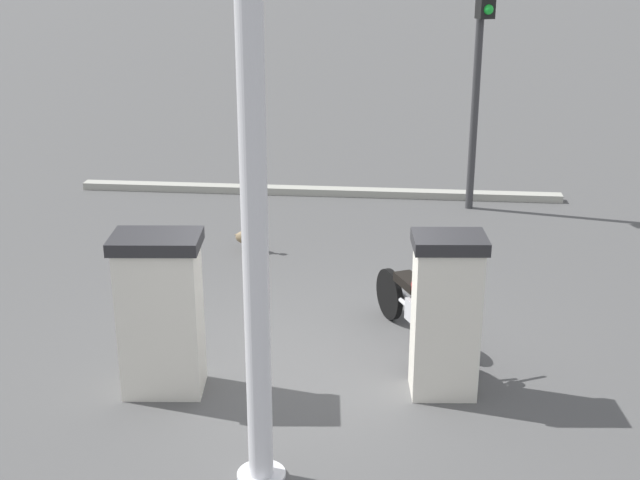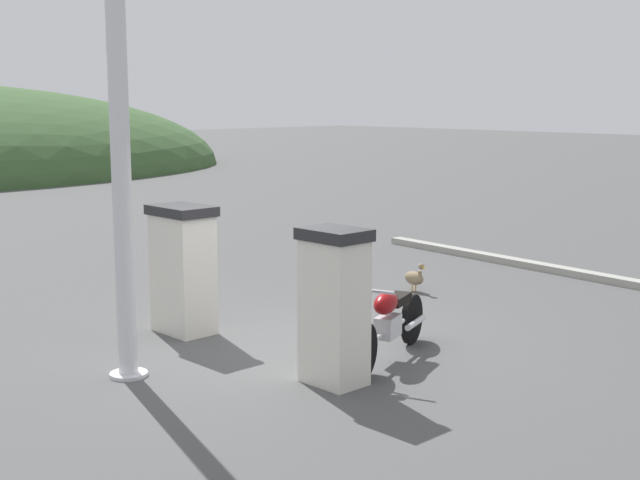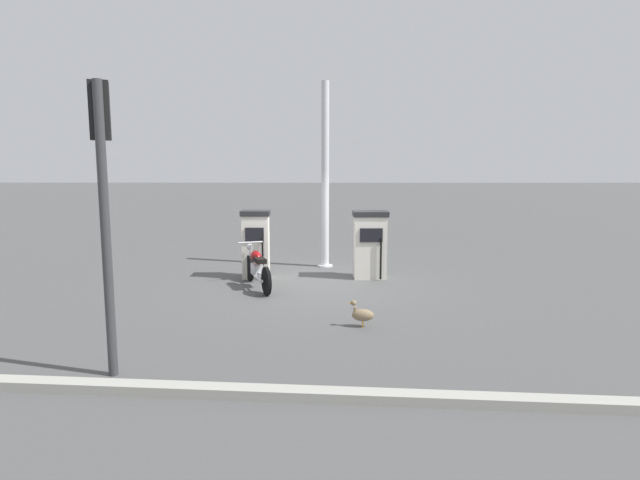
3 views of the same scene
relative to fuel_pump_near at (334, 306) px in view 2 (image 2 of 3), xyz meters
name	(u,v)px [view 2 (image 2 of 3)]	position (x,y,z in m)	size (l,w,h in m)	color
ground_plane	(288,346)	(0.55, 1.34, -0.82)	(120.00, 120.00, 0.00)	#4C4C4C
fuel_pump_near	(334,306)	(0.00, 0.00, 0.00)	(0.55, 0.68, 1.61)	silver
fuel_pump_far	(183,268)	(0.00, 2.69, -0.01)	(0.60, 0.83, 1.59)	silver
motorcycle_near_pump	(389,321)	(0.97, 0.14, -0.37)	(1.94, 0.89, 0.93)	black
wandering_duck	(415,277)	(3.85, 2.24, -0.60)	(0.23, 0.45, 0.45)	#847051
canopy_support_pole	(121,157)	(-1.43, 1.64, 1.49)	(0.40, 0.40, 4.76)	silver
road_edge_kerb	(566,271)	(6.63, 1.34, -0.76)	(0.88, 8.14, 0.12)	#9E9E93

